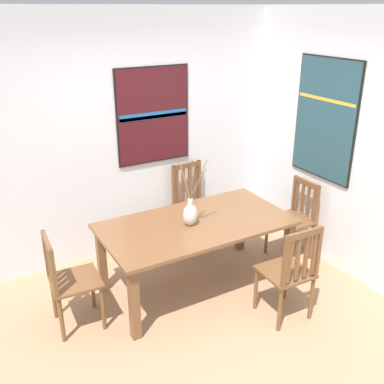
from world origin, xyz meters
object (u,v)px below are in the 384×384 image
at_px(chair_1, 295,217).
at_px(painting_on_side_wall, 325,119).
at_px(chair_0, 68,279).
at_px(chair_3, 192,203).
at_px(painting_on_back_wall, 153,115).
at_px(dining_table, 196,231).
at_px(centerpiece_vase, 190,213).
at_px(chair_2, 290,271).

relative_size(chair_1, painting_on_side_wall, 0.71).
bearing_deg(chair_1, chair_0, 179.38).
distance_m(chair_3, painting_on_back_wall, 1.15).
height_order(dining_table, painting_on_back_wall, painting_on_back_wall).
bearing_deg(centerpiece_vase, dining_table, 16.05).
bearing_deg(chair_2, centerpiece_vase, 123.88).
distance_m(dining_table, centerpiece_vase, 0.24).
bearing_deg(chair_2, painting_on_side_wall, 36.74).
xyz_separation_m(dining_table, chair_3, (0.45, 0.85, -0.13)).
bearing_deg(centerpiece_vase, chair_0, 177.79).
bearing_deg(chair_1, chair_3, 134.52).
distance_m(dining_table, painting_on_side_wall, 1.80).
relative_size(chair_0, painting_on_back_wall, 0.86).
xyz_separation_m(chair_1, chair_3, (-0.84, 0.86, 0.02)).
distance_m(chair_0, painting_on_side_wall, 3.02).
bearing_deg(chair_2, chair_0, 153.56).
bearing_deg(dining_table, chair_0, 178.92).
xyz_separation_m(chair_1, painting_on_side_wall, (0.24, -0.06, 1.11)).
bearing_deg(centerpiece_vase, painting_on_back_wall, 82.41).
bearing_deg(chair_2, dining_table, 119.35).
distance_m(dining_table, painting_on_back_wall, 1.42).
distance_m(centerpiece_vase, chair_0, 1.26).
bearing_deg(centerpiece_vase, chair_3, 59.07).
height_order(chair_2, chair_3, chair_3).
height_order(chair_2, painting_on_back_wall, painting_on_back_wall).
bearing_deg(chair_2, chair_3, 91.01).
bearing_deg(chair_0, dining_table, -1.08).
distance_m(chair_0, painting_on_back_wall, 2.01).
relative_size(dining_table, painting_on_back_wall, 1.74).
xyz_separation_m(chair_0, chair_3, (1.72, 0.83, 0.01)).
relative_size(painting_on_back_wall, painting_on_side_wall, 0.84).
relative_size(centerpiece_vase, chair_3, 0.73).
relative_size(chair_2, chair_3, 0.98).
bearing_deg(chair_2, painting_on_back_wall, 102.09).
height_order(chair_3, painting_on_back_wall, painting_on_back_wall).
distance_m(chair_0, chair_1, 2.57).
bearing_deg(chair_3, centerpiece_vase, -120.93).
height_order(dining_table, chair_3, chair_3).
height_order(chair_3, painting_on_side_wall, painting_on_side_wall).
xyz_separation_m(dining_table, chair_2, (0.48, -0.85, -0.14)).
distance_m(centerpiece_vase, chair_2, 1.06).
xyz_separation_m(centerpiece_vase, chair_0, (-1.20, 0.05, -0.37)).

